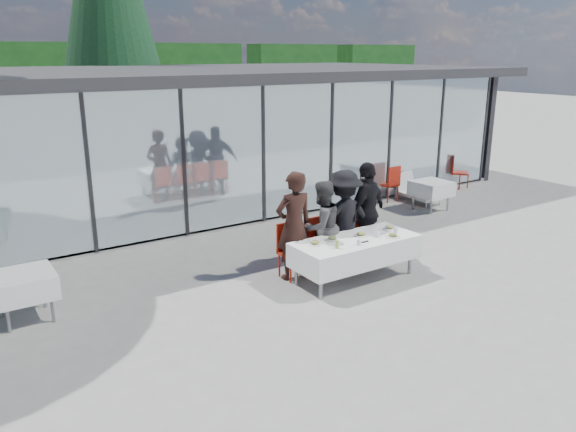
{
  "coord_description": "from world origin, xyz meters",
  "views": [
    {
      "loc": [
        -5.47,
        -6.83,
        3.86
      ],
      "look_at": [
        -0.16,
        1.2,
        1.04
      ],
      "focal_mm": 35.0,
      "sensor_mm": 36.0,
      "label": 1
    }
  ],
  "objects_px": {
    "plate_d": "(390,228)",
    "folded_eyeglasses": "(365,242)",
    "spare_table_left": "(24,285)",
    "plate_b": "(333,239)",
    "plate_extra": "(393,236)",
    "spare_chair_a": "(457,170)",
    "diner_b": "(322,227)",
    "diner_chair_c": "(340,237)",
    "plate_a": "(315,243)",
    "diner_a": "(294,226)",
    "diner_chair_d": "(362,232)",
    "lounger": "(414,191)",
    "diner_chair_a": "(291,247)",
    "plate_c": "(362,234)",
    "spare_chair_b": "(391,182)",
    "spare_table_right": "(431,189)",
    "diner_c": "(344,219)",
    "diner_chair_b": "(318,241)",
    "juice_bottle": "(337,244)",
    "dining_table": "(355,250)",
    "diner_d": "(367,212)"
  },
  "relations": [
    {
      "from": "plate_d",
      "to": "juice_bottle",
      "type": "relative_size",
      "value": 1.96
    },
    {
      "from": "plate_b",
      "to": "spare_chair_b",
      "type": "distance_m",
      "value": 5.76
    },
    {
      "from": "spare_table_right",
      "to": "diner_chair_a",
      "type": "bearing_deg",
      "value": -162.65
    },
    {
      "from": "spare_table_right",
      "to": "spare_table_left",
      "type": "bearing_deg",
      "value": -174.48
    },
    {
      "from": "folded_eyeglasses",
      "to": "plate_b",
      "type": "bearing_deg",
      "value": 134.35
    },
    {
      "from": "plate_d",
      "to": "diner_d",
      "type": "bearing_deg",
      "value": 98.84
    },
    {
      "from": "diner_c",
      "to": "lounger",
      "type": "bearing_deg",
      "value": -145.73
    },
    {
      "from": "plate_a",
      "to": "plate_c",
      "type": "relative_size",
      "value": 1.0
    },
    {
      "from": "folded_eyeglasses",
      "to": "spare_chair_b",
      "type": "xyz_separation_m",
      "value": [
        4.24,
        3.82,
        -0.22
      ]
    },
    {
      "from": "dining_table",
      "to": "diner_a",
      "type": "relative_size",
      "value": 1.17
    },
    {
      "from": "plate_a",
      "to": "diner_a",
      "type": "bearing_deg",
      "value": 100.2
    },
    {
      "from": "diner_chair_c",
      "to": "spare_table_left",
      "type": "height_order",
      "value": "diner_chair_c"
    },
    {
      "from": "diner_chair_b",
      "to": "folded_eyeglasses",
      "type": "height_order",
      "value": "diner_chair_b"
    },
    {
      "from": "dining_table",
      "to": "spare_table_left",
      "type": "bearing_deg",
      "value": 163.51
    },
    {
      "from": "spare_chair_a",
      "to": "diner_b",
      "type": "bearing_deg",
      "value": -156.99
    },
    {
      "from": "diner_chair_a",
      "to": "diner_chair_d",
      "type": "bearing_deg",
      "value": 0.0
    },
    {
      "from": "plate_extra",
      "to": "spare_chair_a",
      "type": "distance_m",
      "value": 7.55
    },
    {
      "from": "lounger",
      "to": "spare_table_left",
      "type": "bearing_deg",
      "value": -169.48
    },
    {
      "from": "diner_chair_a",
      "to": "diner_chair_b",
      "type": "xyz_separation_m",
      "value": [
        0.6,
        0.0,
        0.0
      ]
    },
    {
      "from": "diner_chair_a",
      "to": "diner_chair_d",
      "type": "distance_m",
      "value": 1.66
    },
    {
      "from": "spare_table_left",
      "to": "plate_c",
      "type": "bearing_deg",
      "value": -15.09
    },
    {
      "from": "diner_chair_d",
      "to": "plate_c",
      "type": "bearing_deg",
      "value": -132.21
    },
    {
      "from": "diner_chair_b",
      "to": "plate_b",
      "type": "bearing_deg",
      "value": -101.32
    },
    {
      "from": "diner_c",
      "to": "diner_chair_c",
      "type": "distance_m",
      "value": 0.39
    },
    {
      "from": "plate_c",
      "to": "spare_table_right",
      "type": "distance_m",
      "value": 4.95
    },
    {
      "from": "spare_chair_b",
      "to": "diner_c",
      "type": "bearing_deg",
      "value": -143.7
    },
    {
      "from": "diner_c",
      "to": "plate_d",
      "type": "bearing_deg",
      "value": 143.15
    },
    {
      "from": "plate_d",
      "to": "juice_bottle",
      "type": "distance_m",
      "value": 1.5
    },
    {
      "from": "diner_c",
      "to": "plate_a",
      "type": "height_order",
      "value": "diner_c"
    },
    {
      "from": "plate_b",
      "to": "plate_extra",
      "type": "height_order",
      "value": "same"
    },
    {
      "from": "folded_eyeglasses",
      "to": "spare_table_left",
      "type": "relative_size",
      "value": 0.16
    },
    {
      "from": "diner_chair_b",
      "to": "diner_chair_c",
      "type": "xyz_separation_m",
      "value": [
        0.5,
        0.0,
        0.0
      ]
    },
    {
      "from": "diner_chair_b",
      "to": "spare_chair_b",
      "type": "height_order",
      "value": "same"
    },
    {
      "from": "diner_a",
      "to": "plate_extra",
      "type": "relative_size",
      "value": 7.38
    },
    {
      "from": "plate_extra",
      "to": "spare_chair_a",
      "type": "relative_size",
      "value": 0.27
    },
    {
      "from": "diner_chair_d",
      "to": "lounger",
      "type": "xyz_separation_m",
      "value": [
        4.08,
        2.61,
        -0.28
      ]
    },
    {
      "from": "spare_chair_a",
      "to": "lounger",
      "type": "xyz_separation_m",
      "value": [
        -2.12,
        -0.37,
        -0.28
      ]
    },
    {
      "from": "diner_a",
      "to": "spare_chair_b",
      "type": "relative_size",
      "value": 1.98
    },
    {
      "from": "diner_c",
      "to": "lounger",
      "type": "xyz_separation_m",
      "value": [
        4.64,
        2.71,
        -0.65
      ]
    },
    {
      "from": "plate_d",
      "to": "folded_eyeglasses",
      "type": "distance_m",
      "value": 0.93
    },
    {
      "from": "diner_a",
      "to": "spare_table_right",
      "type": "distance_m",
      "value": 5.7
    },
    {
      "from": "diner_a",
      "to": "spare_table_right",
      "type": "height_order",
      "value": "diner_a"
    },
    {
      "from": "plate_a",
      "to": "dining_table",
      "type": "bearing_deg",
      "value": -10.83
    },
    {
      "from": "plate_b",
      "to": "spare_table_left",
      "type": "distance_m",
      "value": 4.91
    },
    {
      "from": "plate_extra",
      "to": "spare_table_right",
      "type": "xyz_separation_m",
      "value": [
        3.93,
        2.72,
        -0.22
      ]
    },
    {
      "from": "diner_b",
      "to": "spare_table_right",
      "type": "bearing_deg",
      "value": -165.62
    },
    {
      "from": "plate_extra",
      "to": "folded_eyeglasses",
      "type": "height_order",
      "value": "plate_extra"
    },
    {
      "from": "diner_chair_c",
      "to": "plate_extra",
      "type": "distance_m",
      "value": 1.12
    },
    {
      "from": "diner_b",
      "to": "diner_chair_c",
      "type": "relative_size",
      "value": 1.73
    },
    {
      "from": "spare_table_left",
      "to": "spare_chair_b",
      "type": "relative_size",
      "value": 0.88
    }
  ]
}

